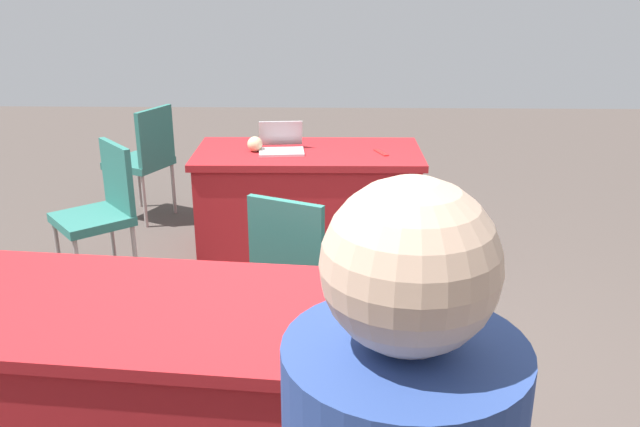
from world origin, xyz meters
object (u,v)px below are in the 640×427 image
at_px(laptop_silver, 281,146).
at_px(yarn_ball, 255,144).
at_px(table_foreground, 308,201).
at_px(chair_tucked_left, 102,206).
at_px(scissors_red, 381,153).
at_px(chair_near_front, 145,156).
at_px(chair_tucked_right, 298,265).
at_px(table_mid_left, 131,386).

relative_size(laptop_silver, yarn_ball, 3.17).
distance_m(table_foreground, chair_tucked_left, 1.48).
bearing_deg(scissors_red, laptop_silver, -114.98).
bearing_deg(chair_near_front, scissors_red, -85.49).
bearing_deg(table_foreground, chair_near_front, -25.38).
bearing_deg(chair_tucked_right, laptop_silver, 121.94).
xyz_separation_m(chair_near_front, chair_tucked_right, (-1.39, 2.14, -0.01)).
bearing_deg(table_foreground, yarn_ball, 4.88).
bearing_deg(laptop_silver, chair_tucked_right, 91.88).
xyz_separation_m(table_mid_left, laptop_silver, (-0.46, -2.35, 0.43)).
relative_size(table_mid_left, chair_near_front, 2.05).
xyz_separation_m(table_foreground, scissors_red, (-0.52, 0.06, 0.39)).
height_order(table_mid_left, chair_tucked_left, chair_tucked_left).
bearing_deg(yarn_ball, scissors_red, 178.17).
distance_m(table_foreground, laptop_silver, 0.47).
bearing_deg(laptop_silver, table_mid_left, 73.25).
bearing_deg(table_mid_left, chair_tucked_right, -126.19).
height_order(laptop_silver, yarn_ball, laptop_silver).
distance_m(chair_near_front, scissors_red, 2.06).
bearing_deg(laptop_silver, table_foreground, -178.85).
bearing_deg(scissors_red, chair_tucked_left, -95.92).
height_order(table_foreground, chair_tucked_left, chair_tucked_left).
distance_m(laptop_silver, yarn_ball, 0.19).
xyz_separation_m(table_foreground, laptop_silver, (0.19, 0.02, 0.43)).
relative_size(chair_near_front, chair_tucked_right, 1.01).
height_order(chair_tucked_left, scissors_red, chair_tucked_left).
height_order(chair_tucked_left, chair_tucked_right, chair_tucked_left).
bearing_deg(scissors_red, table_foreground, -118.60).
distance_m(chair_tucked_left, chair_tucked_right, 1.61).
bearing_deg(chair_near_front, laptop_silver, -94.56).
relative_size(table_foreground, table_mid_left, 0.84).
xyz_separation_m(chair_tucked_right, laptop_silver, (0.19, -1.46, 0.28)).
bearing_deg(yarn_ball, table_mid_left, 83.36).
bearing_deg(chair_near_front, yarn_ball, -99.36).
bearing_deg(chair_tucked_left, yarn_ball, -99.30).
bearing_deg(chair_tucked_left, chair_tucked_right, -163.17).
relative_size(table_mid_left, scissors_red, 10.91).
distance_m(chair_tucked_left, scissors_red, 1.95).
height_order(chair_tucked_right, scissors_red, chair_tucked_right).
relative_size(table_foreground, chair_near_front, 1.72).
distance_m(chair_near_front, chair_tucked_left, 1.26).
bearing_deg(yarn_ball, table_foreground, -175.12).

